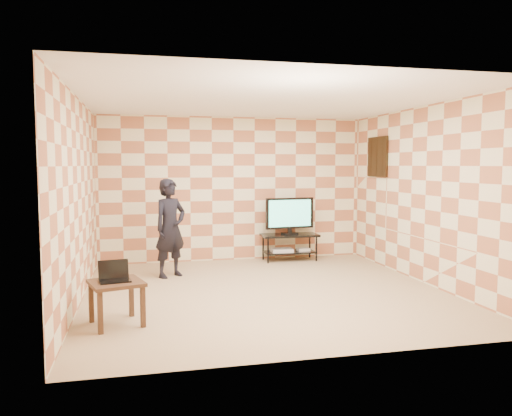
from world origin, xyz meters
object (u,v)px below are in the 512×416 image
object	(u,v)px
tv_stand	(290,241)
side_table	(116,289)
tv	(290,214)
person	(170,228)

from	to	relation	value
tv_stand	side_table	xyz separation A→B (m)	(-3.01, -3.23, 0.04)
tv	person	size ratio (longest dim) A/B	0.60
tv_stand	tv	size ratio (longest dim) A/B	1.12
side_table	person	bearing A→B (deg)	72.53
tv_stand	tv	xyz separation A→B (m)	(-0.00, -0.00, 0.52)
tv	person	world-z (taller)	person
side_table	person	size ratio (longest dim) A/B	0.44
side_table	person	xyz separation A→B (m)	(0.73, 2.33, 0.38)
tv	side_table	world-z (taller)	tv
side_table	person	world-z (taller)	person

